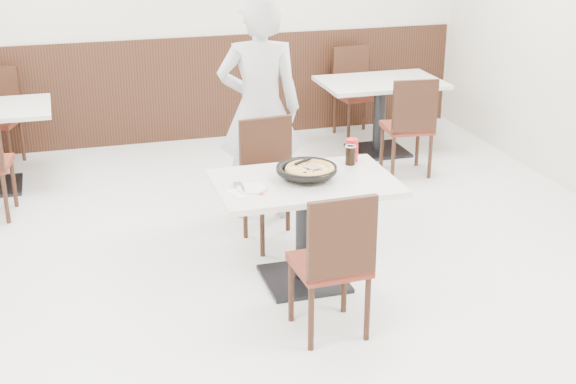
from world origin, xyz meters
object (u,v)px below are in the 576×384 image
object	(u,v)px
side_plate	(251,188)
pizza	(310,172)
chair_far	(275,185)
bg_table_right	(379,117)
cola_glass	(350,156)
bg_chair_right_far	(357,93)
chair_near	(329,261)
pizza_pan	(307,173)
diner_person	(260,109)
red_cup	(352,150)
bg_chair_right_near	(407,125)
main_table	(304,232)

from	to	relation	value
side_plate	pizza	bearing A→B (deg)	9.10
chair_far	bg_table_right	bearing A→B (deg)	-137.90
cola_glass	bg_chair_right_far	xyz separation A→B (m)	(1.17, 2.91, -0.34)
chair_near	bg_table_right	world-z (taller)	chair_near
pizza_pan	diner_person	size ratio (longest dim) A/B	0.20
bg_table_right	red_cup	bearing A→B (deg)	-117.08
pizza	side_plate	distance (m)	0.42
pizza	cola_glass	bearing A→B (deg)	31.25
side_plate	bg_table_right	world-z (taller)	side_plate
cola_glass	bg_chair_right_near	size ratio (longest dim) A/B	0.14
main_table	side_plate	world-z (taller)	side_plate
chair_near	pizza	world-z (taller)	chair_near
red_cup	bg_chair_right_far	world-z (taller)	bg_chair_right_far
pizza_pan	bg_chair_right_far	distance (m)	3.48
chair_far	diner_person	world-z (taller)	diner_person
pizza	side_plate	bearing A→B (deg)	-170.90
chair_far	bg_chair_right_far	bearing A→B (deg)	-130.03
chair_far	red_cup	world-z (taller)	chair_far
chair_near	bg_chair_right_far	distance (m)	4.13
bg_table_right	bg_chair_right_near	xyz separation A→B (m)	(0.00, -0.67, 0.10)
side_plate	bg_chair_right_far	world-z (taller)	bg_chair_right_far
red_cup	main_table	bearing A→B (deg)	-146.65
side_plate	diner_person	world-z (taller)	diner_person
diner_person	chair_near	bearing A→B (deg)	99.49
diner_person	side_plate	bearing A→B (deg)	84.68
pizza_pan	side_plate	size ratio (longest dim) A/B	1.87
chair_far	cola_glass	xyz separation A→B (m)	(0.42, -0.45, 0.34)
diner_person	pizza	bearing A→B (deg)	102.45
pizza	bg_table_right	xyz separation A→B (m)	(1.55, 2.54, -0.44)
pizza_pan	red_cup	distance (m)	0.50
chair_far	side_plate	distance (m)	0.87
pizza_pan	pizza	bearing A→B (deg)	-68.26
chair_near	bg_chair_right_near	world-z (taller)	same
cola_glass	bg_chair_right_far	size ratio (longest dim) A/B	0.14
bg_chair_right_near	pizza	bearing A→B (deg)	-124.05
pizza_pan	pizza	distance (m)	0.04
chair_far	bg_chair_right_near	xyz separation A→B (m)	(1.61, 1.19, 0.00)
chair_near	bg_table_right	xyz separation A→B (m)	(1.64, 3.20, -0.10)
red_cup	chair_far	bearing A→B (deg)	140.63
main_table	bg_chair_right_near	bearing A→B (deg)	49.54
main_table	cola_glass	size ratio (longest dim) A/B	9.23
pizza_pan	bg_chair_right_far	world-z (taller)	bg_chair_right_far
side_plate	bg_table_right	size ratio (longest dim) A/B	0.16
side_plate	bg_chair_right_far	size ratio (longest dim) A/B	0.20
pizza_pan	side_plate	distance (m)	0.42
red_cup	chair_near	bearing A→B (deg)	-117.14
chair_far	bg_chair_right_near	world-z (taller)	same
side_plate	bg_chair_right_far	bearing A→B (deg)	58.60
pizza	chair_near	bearing A→B (deg)	-97.32
chair_near	cola_glass	size ratio (longest dim) A/B	7.31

